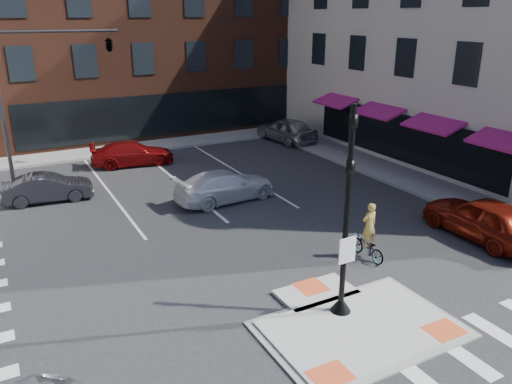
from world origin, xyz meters
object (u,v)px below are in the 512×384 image
bg_car_red (132,153)px  cyclist (368,240)px  red_sedan (484,218)px  white_pickup (225,186)px  bg_car_dark (48,188)px  bg_car_silver (286,130)px

bg_car_red → cyclist: cyclist is taller
red_sedan → white_pickup: (-6.96, 8.51, -0.13)m
red_sedan → bg_car_red: (-9.20, 16.29, -0.16)m
red_sedan → bg_car_dark: bearing=-39.2°
white_pickup → bg_car_dark: white_pickup is taller
bg_car_dark → white_pickup: bearing=-110.9°
bg_car_red → cyclist: size_ratio=2.22×
bg_car_silver → bg_car_dark: bearing=9.1°
red_sedan → bg_car_silver: (1.50, 16.86, -0.00)m
white_pickup → red_sedan: bearing=-145.7°
white_pickup → bg_car_silver: 11.88m
red_sedan → cyclist: (-5.00, 0.79, -0.13)m
white_pickup → bg_car_silver: bg_car_silver is taller
bg_car_dark → cyclist: size_ratio=1.88×
white_pickup → cyclist: cyclist is taller
white_pickup → bg_car_silver: size_ratio=1.00×
white_pickup → bg_car_silver: bearing=-50.3°
bg_car_red → bg_car_dark: bearing=137.6°
red_sedan → bg_car_silver: red_sedan is taller
bg_car_silver → cyclist: 17.33m
red_sedan → bg_car_dark: (-14.22, 12.28, -0.18)m
red_sedan → bg_car_silver: bearing=-93.5°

